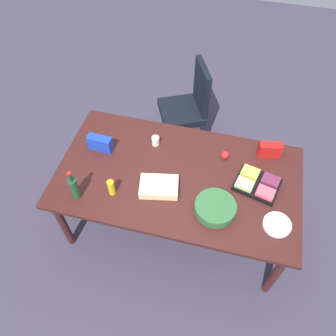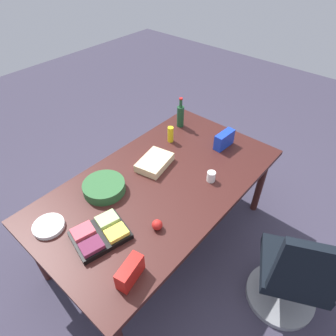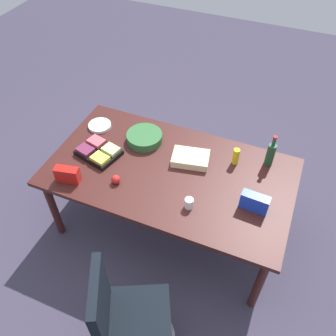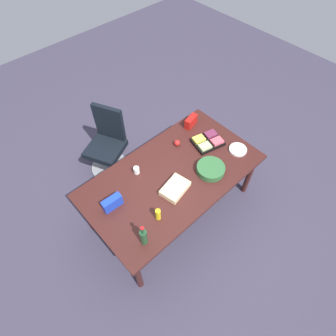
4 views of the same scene
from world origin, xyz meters
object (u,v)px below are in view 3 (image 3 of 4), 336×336
office_chair (129,323)px  chip_bag_blue (255,202)px  sheet_cake (191,158)px  conference_table (170,176)px  paper_plate_stack (100,126)px  wine_bottle (271,154)px  mustard_bottle (236,156)px  apple_red (116,179)px  fruit_platter (98,151)px  paper_cup (189,203)px  chip_bag_red (67,175)px  salad_bowl (144,137)px

office_chair → chip_bag_blue: bearing=-119.4°
sheet_cake → conference_table: bearing=55.0°
paper_plate_stack → wine_bottle: bearing=-175.6°
office_chair → paper_plate_stack: (1.02, -1.46, 0.40)m
mustard_bottle → apple_red: size_ratio=2.05×
office_chair → conference_table: bearing=-82.0°
conference_table → apple_red: 0.48m
fruit_platter → mustard_bottle: bearing=-162.6°
paper_cup → apple_red: 0.65m
wine_bottle → paper_cup: bearing=56.2°
wine_bottle → chip_bag_red: (1.51, 0.84, -0.05)m
office_chair → fruit_platter: 1.46m
chip_bag_blue → salad_bowl: bearing=-19.2°
sheet_cake → fruit_platter: size_ratio=0.77×
paper_plate_stack → chip_bag_blue: bearing=165.8°
apple_red → chip_bag_red: 0.40m
paper_plate_stack → sheet_cake: bearing=173.8°
paper_cup → chip_bag_red: size_ratio=0.45×
wine_bottle → salad_bowl: 1.14m
chip_bag_red → paper_cup: bearing=-173.2°
office_chair → chip_bag_blue: office_chair is taller
sheet_cake → salad_bowl: size_ratio=0.96×
mustard_bottle → paper_plate_stack: (1.35, 0.02, -0.06)m
wine_bottle → salad_bowl: size_ratio=0.95×
chip_bag_blue → apple_red: (1.12, 0.17, -0.04)m
chip_bag_blue → chip_bag_red: (1.50, 0.30, -0.00)m
sheet_cake → chip_bag_red: (0.87, 0.60, 0.04)m
sheet_cake → chip_bag_blue: (-0.63, 0.30, 0.04)m
mustard_bottle → paper_plate_stack: 1.35m
paper_plate_stack → mustard_bottle: bearing=-179.0°
paper_plate_stack → apple_red: size_ratio=2.89×
wine_bottle → conference_table: bearing=28.1°
mustard_bottle → fruit_platter: bearing=17.4°
sheet_cake → paper_plate_stack: (0.98, -0.11, -0.02)m
fruit_platter → apple_red: 0.39m
conference_table → chip_bag_red: (0.74, 0.43, 0.14)m
office_chair → paper_cup: (-0.12, -0.87, 0.43)m
wine_bottle → office_chair: bearing=69.3°
salad_bowl → chip_bag_red: bearing=61.5°
fruit_platter → paper_plate_stack: fruit_platter is taller
chip_bag_blue → salad_bowl: size_ratio=0.66×
apple_red → conference_table: bearing=-140.6°
chip_bag_blue → fruit_platter: bearing=-2.8°
office_chair → apple_red: 1.11m
paper_plate_stack → chip_bag_red: (-0.11, 0.71, 0.06)m
wine_bottle → apple_red: wine_bottle is taller
sheet_cake → wine_bottle: size_ratio=1.01×
conference_table → chip_bag_red: chip_bag_red is taller
sheet_cake → salad_bowl: salad_bowl is taller
sheet_cake → chip_bag_blue: 0.70m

